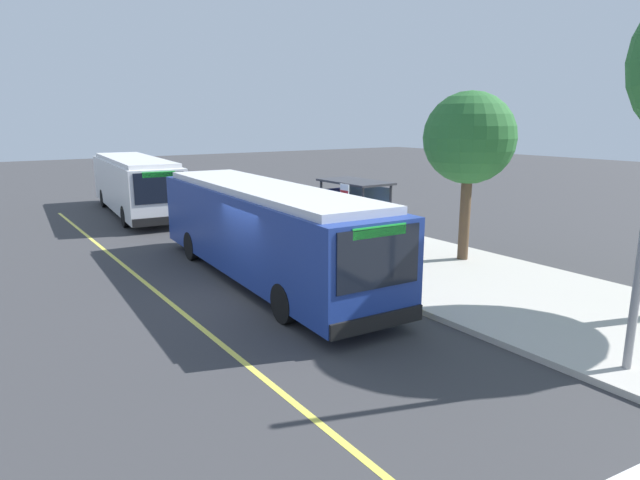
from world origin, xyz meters
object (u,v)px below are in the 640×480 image
at_px(transit_bus_main, 263,228).
at_px(pedestrian_commuter, 345,226).
at_px(route_sign_post, 345,215).
at_px(waiting_bench, 354,232).
at_px(transit_bus_second, 135,183).

bearing_deg(transit_bus_main, pedestrian_commuter, 102.90).
relative_size(route_sign_post, pedestrian_commuter, 1.66).
relative_size(transit_bus_main, waiting_bench, 7.45).
distance_m(transit_bus_main, route_sign_post, 2.58).
distance_m(transit_bus_main, transit_bus_second, 14.23).
height_order(transit_bus_main, pedestrian_commuter, transit_bus_main).
distance_m(transit_bus_main, pedestrian_commuter, 3.93).
xyz_separation_m(transit_bus_main, transit_bus_second, (-14.23, 0.16, -0.00)).
distance_m(transit_bus_second, waiting_bench, 13.39).
bearing_deg(transit_bus_second, pedestrian_commuter, 15.23).
distance_m(transit_bus_second, route_sign_post, 15.41).
bearing_deg(transit_bus_second, transit_bus_main, -0.64).
height_order(transit_bus_second, waiting_bench, transit_bus_second).
xyz_separation_m(transit_bus_main, route_sign_post, (1.02, 2.35, 0.34)).
bearing_deg(transit_bus_main, route_sign_post, 66.52).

